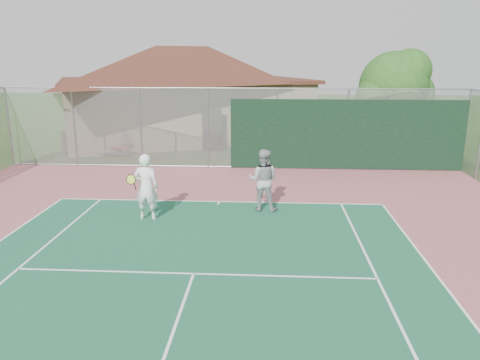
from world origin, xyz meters
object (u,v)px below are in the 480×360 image
object	(u,v)px
tree	(395,88)
player_white_front	(146,187)
bleachers	(103,140)
clubhouse	(184,83)
player_grey_back	(263,181)

from	to	relation	value
tree	player_white_front	distance (m)	13.15
bleachers	clubhouse	bearing A→B (deg)	68.81
player_white_front	tree	bearing A→B (deg)	-134.91
clubhouse	player_grey_back	xyz separation A→B (m)	(5.02, -14.16, -2.26)
player_white_front	player_grey_back	bearing A→B (deg)	-160.80
clubhouse	player_white_front	size ratio (longest dim) A/B	8.64
clubhouse	player_white_front	world-z (taller)	clubhouse
clubhouse	player_grey_back	distance (m)	15.19
clubhouse	tree	xyz separation A→B (m)	(10.94, -6.37, 0.15)
bleachers	tree	distance (m)	14.61
player_white_front	player_grey_back	distance (m)	3.65
player_grey_back	tree	bearing A→B (deg)	-119.03
clubhouse	bleachers	size ratio (longest dim) A/B	4.80
bleachers	player_grey_back	size ratio (longest dim) A/B	1.84
clubhouse	tree	bearing A→B (deg)	-51.92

